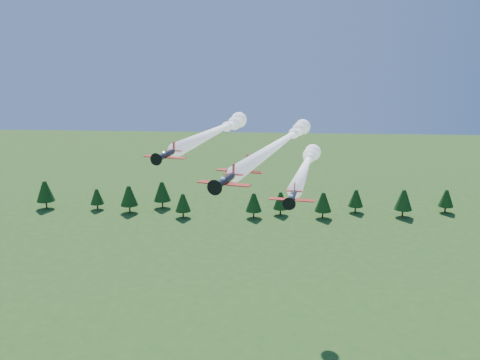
# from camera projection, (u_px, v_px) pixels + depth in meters

# --- Properties ---
(plane_lead) EXTENTS (19.93, 60.28, 3.70)m
(plane_lead) POSITION_uv_depth(u_px,v_px,m) (282.00, 142.00, 109.19)
(plane_lead) COLOR black
(plane_lead) RESTS_ON ground
(plane_left) EXTENTS (14.34, 47.03, 3.70)m
(plane_left) POSITION_uv_depth(u_px,v_px,m) (217.00, 130.00, 112.03)
(plane_left) COLOR black
(plane_left) RESTS_ON ground
(plane_right) EXTENTS (10.78, 43.04, 3.70)m
(plane_right) POSITION_uv_depth(u_px,v_px,m) (306.00, 165.00, 107.90)
(plane_right) COLOR black
(plane_right) RESTS_ON ground
(plane_slot) EXTENTS (8.36, 9.23, 2.92)m
(plane_slot) POSITION_uv_depth(u_px,v_px,m) (240.00, 169.00, 91.91)
(plane_slot) COLOR black
(plane_slot) RESTS_ON ground
(treeline) EXTENTS (175.31, 18.70, 11.89)m
(treeline) POSITION_uv_depth(u_px,v_px,m) (269.00, 198.00, 199.14)
(treeline) COLOR #382314
(treeline) RESTS_ON ground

